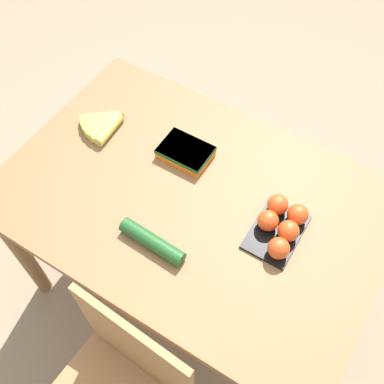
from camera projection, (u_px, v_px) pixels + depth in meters
The scene contains 6 objects.
ground_plane at pixel (192, 283), 2.13m from camera, with size 12.00×12.00×0.00m, color gray.
dining_table at pixel (192, 213), 1.59m from camera, with size 1.29×0.87×0.75m.
banana_bunch at pixel (104, 124), 1.66m from camera, with size 0.16×0.17×0.04m.
tomato_pack at pixel (281, 225), 1.40m from camera, with size 0.15×0.22×0.08m.
carrot_bag at pixel (186, 152), 1.58m from camera, with size 0.18×0.13×0.04m.
cucumber_near at pixel (152, 242), 1.39m from camera, with size 0.23×0.06×0.05m.
Camera 1 is at (-0.43, 0.70, 2.01)m, focal length 42.00 mm.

